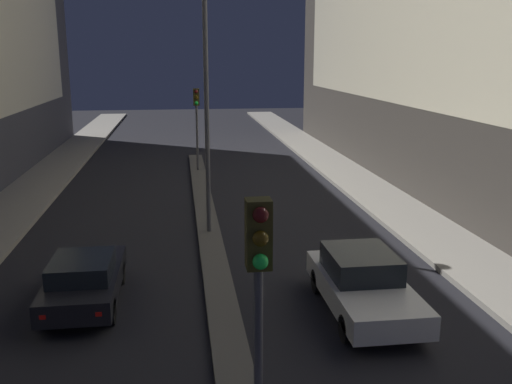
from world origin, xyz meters
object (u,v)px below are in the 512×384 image
object	(u,v)px
traffic_light_near	(259,288)
car_left_lane	(84,279)
car_right_lane	(363,283)
street_lamp	(206,69)
traffic_light_mid	(197,111)

from	to	relation	value
traffic_light_near	car_left_lane	world-z (taller)	traffic_light_near
car_left_lane	car_right_lane	world-z (taller)	car_right_lane
traffic_light_near	car_right_lane	xyz separation A→B (m)	(3.46, 6.06, -2.62)
street_lamp	car_left_lane	size ratio (longest dim) A/B	2.20
traffic_light_near	street_lamp	distance (m)	13.07
street_lamp	traffic_light_mid	bearing A→B (deg)	90.00
traffic_light_mid	car_left_lane	xyz separation A→B (m)	(-3.46, -16.73, -2.68)
traffic_light_near	traffic_light_mid	distance (m)	24.09
traffic_light_near	traffic_light_mid	world-z (taller)	same
traffic_light_near	traffic_light_mid	size ratio (longest dim) A/B	1.00
traffic_light_near	street_lamp	xyz separation A→B (m)	(0.00, 12.84, 2.44)
street_lamp	car_right_lane	bearing A→B (deg)	-62.94
traffic_light_near	traffic_light_mid	xyz separation A→B (m)	(0.00, 24.09, 0.00)
car_left_lane	traffic_light_near	bearing A→B (deg)	-64.80
traffic_light_mid	street_lamp	size ratio (longest dim) A/B	0.49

